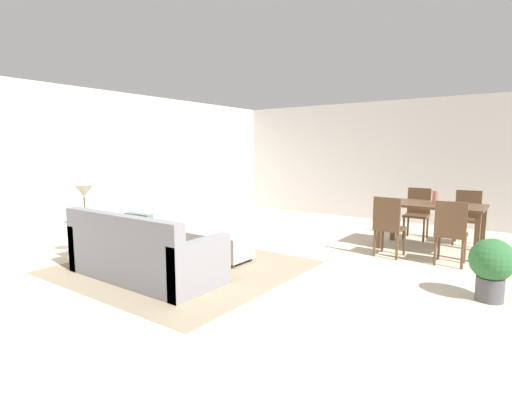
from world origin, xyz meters
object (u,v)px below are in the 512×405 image
at_px(side_table, 86,229).
at_px(dining_table, 431,210).
at_px(couch, 143,255).
at_px(dining_chair_near_right, 451,229).
at_px(dining_chair_far_left, 418,210).
at_px(dining_chair_far_right, 467,214).
at_px(vase_centerpiece, 435,197).
at_px(potted_plant, 492,265).
at_px(table_lamp, 84,193).
at_px(ottoman_table, 214,244).
at_px(dining_chair_near_left, 388,223).

distance_m(side_table, dining_table, 5.34).
relative_size(couch, dining_table, 1.35).
distance_m(couch, dining_chair_near_right, 4.18).
height_order(side_table, dining_chair_far_left, dining_chair_far_left).
xyz_separation_m(dining_chair_near_right, dining_chair_far_right, (-0.02, 1.60, 0.00)).
height_order(vase_centerpiece, potted_plant, vase_centerpiece).
xyz_separation_m(dining_chair_near_right, dining_chair_far_left, (-0.82, 1.56, 0.00)).
relative_size(side_table, dining_chair_far_right, 0.64).
xyz_separation_m(vase_centerpiece, potted_plant, (0.98, -1.90, -0.47)).
distance_m(dining_chair_far_left, vase_centerpiece, 0.99).
height_order(table_lamp, vase_centerpiece, table_lamp).
bearing_deg(vase_centerpiece, ottoman_table, -136.45).
xyz_separation_m(dining_table, potted_plant, (1.03, -1.93, -0.26)).
height_order(ottoman_table, side_table, side_table).
bearing_deg(ottoman_table, dining_table, 44.49).
height_order(table_lamp, dining_chair_far_left, table_lamp).
distance_m(table_lamp, dining_chair_far_right, 6.22).
xyz_separation_m(couch, potted_plant, (3.65, 1.69, 0.10)).
bearing_deg(vase_centerpiece, side_table, -138.44).
bearing_deg(dining_chair_far_right, vase_centerpiece, -112.50).
distance_m(ottoman_table, vase_centerpiece, 3.56).
bearing_deg(dining_chair_far_left, dining_chair_near_left, -90.89).
height_order(dining_chair_near_left, dining_chair_far_right, same).
bearing_deg(ottoman_table, vase_centerpiece, 43.55).
bearing_deg(vase_centerpiece, dining_chair_far_right, 67.50).
relative_size(dining_table, dining_chair_far_right, 1.66).
relative_size(dining_chair_far_right, potted_plant, 1.35).
relative_size(dining_chair_near_left, vase_centerpiece, 4.30).
height_order(dining_chair_near_right, dining_chair_far_right, same).
relative_size(ottoman_table, side_table, 1.97).
relative_size(table_lamp, dining_table, 0.34).
distance_m(ottoman_table, table_lamp, 2.01).
height_order(side_table, potted_plant, potted_plant).
distance_m(dining_chair_near_left, potted_plant, 1.83).
distance_m(couch, vase_centerpiece, 4.52).
xyz_separation_m(ottoman_table, dining_chair_far_left, (2.09, 3.23, 0.29)).
height_order(couch, dining_chair_near_right, dining_chair_near_right).
xyz_separation_m(dining_chair_near_left, dining_chair_near_right, (0.85, 0.05, 0.00)).
distance_m(side_table, dining_chair_near_left, 4.48).
relative_size(dining_chair_far_right, vase_centerpiece, 4.30).
height_order(dining_table, vase_centerpiece, vase_centerpiece).
height_order(dining_table, dining_chair_far_right, dining_chair_far_right).
bearing_deg(dining_chair_far_left, dining_chair_far_right, 3.13).
bearing_deg(side_table, dining_chair_far_right, 45.31).
height_order(ottoman_table, dining_table, dining_table).
bearing_deg(dining_chair_far_right, couch, -124.21).
bearing_deg(ottoman_table, table_lamp, -142.18).
distance_m(dining_table, potted_plant, 2.21).
relative_size(couch, dining_chair_near_left, 2.24).
bearing_deg(potted_plant, dining_table, 117.98).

